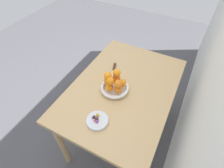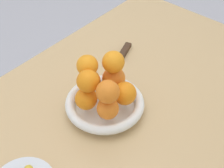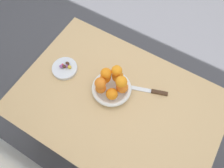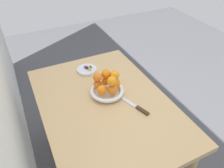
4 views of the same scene
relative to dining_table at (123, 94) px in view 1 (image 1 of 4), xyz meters
The scene contains 21 objects.
ground_plane 0.65m from the dining_table, ahead, with size 6.00×6.00×0.00m, color #4C4C51.
dining_table is the anchor object (origin of this frame).
fruit_bowl 0.13m from the dining_table, 36.12° to the right, with size 0.22×0.22×0.04m.
candy_dish 0.38m from the dining_table, ahead, with size 0.15×0.15×0.02m, color silver.
orange_0 0.17m from the dining_table, 83.12° to the right, with size 0.06×0.06×0.06m, color orange.
orange_1 0.20m from the dining_table, 60.46° to the right, with size 0.06×0.06×0.06m, color orange.
orange_2 0.20m from the dining_table, 29.95° to the right, with size 0.06×0.06×0.06m, color orange.
orange_3 0.19m from the dining_table, ahead, with size 0.06×0.06×0.06m, color orange.
orange_4 0.16m from the dining_table, ahead, with size 0.06×0.06×0.06m, color orange.
orange_5 0.25m from the dining_table, 30.34° to the right, with size 0.06×0.06×0.06m, color orange.
orange_6 0.23m from the dining_table, 77.83° to the right, with size 0.06×0.06×0.06m, color orange.
orange_7 0.24m from the dining_table, ahead, with size 0.06×0.06×0.06m, color orange.
orange_8 0.25m from the dining_table, 57.39° to the right, with size 0.06×0.06×0.06m, color orange.
candy_ball_0 0.36m from the dining_table, ahead, with size 0.02×0.02×0.02m, color gold.
candy_ball_1 0.38m from the dining_table, ahead, with size 0.02×0.02×0.02m, color #472819.
candy_ball_2 0.40m from the dining_table, ahead, with size 0.02×0.02×0.02m, color #8C4C99.
candy_ball_3 0.38m from the dining_table, ahead, with size 0.02×0.02×0.02m, color #472819.
candy_ball_4 0.37m from the dining_table, ahead, with size 0.02×0.02×0.02m, color #8C4C99.
candy_ball_5 0.40m from the dining_table, ahead, with size 0.01×0.01×0.01m, color #C6384C.
candy_ball_6 0.39m from the dining_table, ahead, with size 0.02×0.02×0.02m, color #472819.
knife 0.21m from the dining_table, 127.70° to the right, with size 0.25×0.10×0.01m.
Camera 1 is at (0.86, 0.34, 1.75)m, focal length 28.00 mm.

